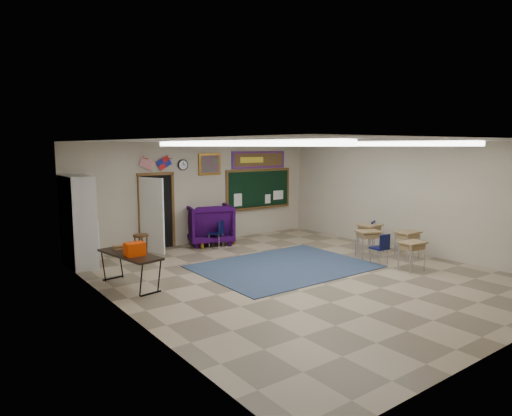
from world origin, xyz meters
TOP-DOWN VIEW (x-y plane):
  - floor at (0.00, 0.00)m, footprint 9.00×9.00m
  - back_wall at (0.00, 4.50)m, footprint 8.00×0.04m
  - left_wall at (-4.00, 0.00)m, footprint 0.04×9.00m
  - right_wall at (4.00, 0.00)m, footprint 0.04×9.00m
  - ceiling at (0.00, 0.00)m, footprint 8.00×9.00m
  - area_rug at (0.20, 0.80)m, footprint 4.00×3.00m
  - fluorescent_strips at (0.00, 0.00)m, footprint 3.86×6.00m
  - doorway at (-1.50, 4.35)m, footprint 1.10×0.89m
  - chalkboard at (2.20, 4.46)m, footprint 2.55×0.14m
  - bulletin_board at (2.20, 4.47)m, footprint 2.10×0.05m
  - framed_art_print at (0.35, 4.47)m, footprint 0.75×0.05m
  - wall_clock at (-0.55, 4.47)m, footprint 0.32×0.05m
  - wall_flags at (-1.40, 4.44)m, footprint 1.16×0.06m
  - storage_cabinet at (-3.71, 3.85)m, footprint 0.59×1.25m
  - wingback_armchair at (0.11, 4.15)m, footprint 1.61×1.63m
  - student_chair_reading at (-0.01, 3.58)m, footprint 0.56×0.56m
  - student_chair_desk_a at (2.24, -0.40)m, footprint 0.40×0.40m
  - student_chair_desk_b at (3.42, 0.53)m, footprint 0.55×0.55m
  - student_desk_front_left at (2.55, 0.21)m, footprint 0.71×0.62m
  - student_desk_front_right at (3.10, 0.61)m, footprint 0.69×0.55m
  - student_desk_back_left at (2.35, -1.25)m, footprint 0.62×0.49m
  - student_desk_back_right at (3.24, -0.50)m, footprint 0.61×0.46m
  - folding_table at (-3.35, 1.52)m, footprint 0.82×1.76m
  - wooden_stool at (-2.34, 3.38)m, footprint 0.39×0.39m

SIDE VIEW (x-z plane):
  - floor at x=0.00m, z-range 0.00..0.00m
  - area_rug at x=0.20m, z-range 0.00..0.02m
  - wooden_stool at x=-2.34m, z-range 0.01..0.70m
  - folding_table at x=-3.35m, z-range -0.10..0.86m
  - student_chair_desk_a at x=2.24m, z-range 0.00..0.77m
  - student_desk_back_left at x=2.35m, z-range 0.04..0.74m
  - student_desk_front_left at x=2.55m, z-range 0.04..0.75m
  - student_chair_reading at x=-0.01m, z-range 0.00..0.80m
  - student_desk_back_right at x=3.24m, z-range 0.04..0.77m
  - student_chair_desk_b at x=3.42m, z-range 0.00..0.82m
  - student_desk_front_right at x=3.10m, z-range 0.05..0.81m
  - wingback_armchair at x=0.11m, z-range 0.00..1.19m
  - doorway at x=-1.50m, z-range -0.02..2.14m
  - storage_cabinet at x=-3.71m, z-range 0.00..2.20m
  - chalkboard at x=2.20m, z-range 0.81..2.11m
  - back_wall at x=0.00m, z-range 0.00..3.00m
  - left_wall at x=-4.00m, z-range 0.00..3.00m
  - right_wall at x=4.00m, z-range 0.00..3.00m
  - framed_art_print at x=0.35m, z-range 2.02..2.67m
  - wall_clock at x=-0.55m, z-range 2.19..2.51m
  - bulletin_board at x=2.20m, z-range 2.18..2.73m
  - wall_flags at x=-1.40m, z-range 2.13..2.83m
  - fluorescent_strips at x=0.00m, z-range 2.89..2.99m
  - ceiling at x=0.00m, z-range 2.98..3.02m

